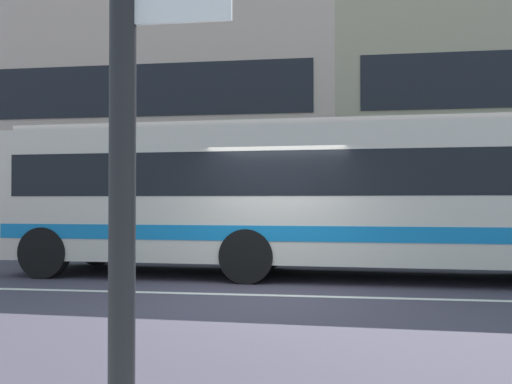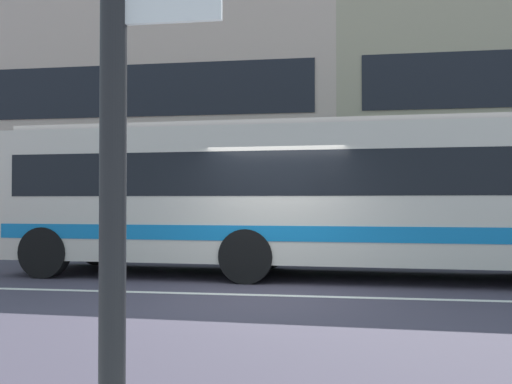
# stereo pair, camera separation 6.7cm
# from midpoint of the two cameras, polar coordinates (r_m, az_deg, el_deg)

# --- Properties ---
(ground_plane) EXTENTS (160.00, 160.00, 0.00)m
(ground_plane) POSITION_cam_midpoint_polar(r_m,az_deg,el_deg) (9.13, 0.98, -10.44)
(ground_plane) COLOR #403A48
(lane_centre_line) EXTENTS (60.00, 0.16, 0.01)m
(lane_centre_line) POSITION_cam_midpoint_polar(r_m,az_deg,el_deg) (9.13, 0.98, -10.41)
(lane_centre_line) COLOR silver
(lane_centre_line) RESTS_ON ground_plane
(hedge_row_far) EXTENTS (21.89, 1.10, 1.11)m
(hedge_row_far) POSITION_cam_midpoint_polar(r_m,az_deg,el_deg) (15.14, 1.69, -4.57)
(hedge_row_far) COLOR #1C541C
(hedge_row_far) RESTS_ON ground_plane
(apartment_block_left) EXTENTS (18.78, 11.21, 9.72)m
(apartment_block_left) POSITION_cam_midpoint_polar(r_m,az_deg,el_deg) (27.45, -12.12, 6.06)
(apartment_block_left) COLOR #C6AD9D
(apartment_block_left) RESTS_ON ground_plane
(transit_bus) EXTENTS (11.64, 3.00, 3.03)m
(transit_bus) POSITION_cam_midpoint_polar(r_m,az_deg,el_deg) (11.35, 3.59, -0.10)
(transit_bus) COLOR beige
(transit_bus) RESTS_ON ground_plane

